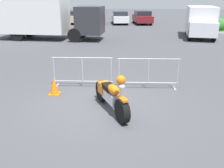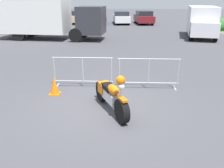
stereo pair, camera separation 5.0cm
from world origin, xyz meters
The scene contains 15 objects.
ground_plane centered at (0.00, 0.00, 0.00)m, with size 120.00×120.00×0.00m, color #424247.
motorcycle centered at (0.34, -0.25, 0.47)m, with size 1.11×2.02×1.22m.
crowd_barrier_near centered at (-0.81, 1.64, 0.55)m, with size 2.11×0.50×1.07m.
crowd_barrier_far centered at (1.48, 1.64, 0.55)m, with size 2.11×0.50×1.07m.
box_truck centered at (-5.42, 11.76, 1.64)m, with size 7.84×2.77×2.98m.
delivery_van centered at (6.29, 13.66, 1.24)m, with size 2.71×5.24×2.31m.
parked_car_green centered at (-10.76, 22.81, 0.77)m, with size 2.40×4.68×1.52m.
parked_car_yellow centered at (-8.16, 22.84, 0.74)m, with size 2.32×4.52×1.47m.
parked_car_tan centered at (-5.56, 23.41, 0.73)m, with size 2.27×4.43×1.44m.
parked_car_blue centered at (-2.96, 23.07, 0.70)m, with size 2.18×4.25×1.38m.
parked_car_white centered at (-0.36, 23.24, 0.72)m, with size 2.23×4.36×1.42m.
parked_car_maroon centered at (2.24, 23.28, 0.75)m, with size 2.34×4.57×1.48m.
pedestrian centered at (-6.92, 13.55, 0.92)m, with size 0.35×0.35×1.69m.
planter_island centered at (8.69, 16.97, 0.39)m, with size 3.45×3.45×1.18m.
traffic_cone centered at (-1.60, 0.84, 0.29)m, with size 0.34×0.34×0.59m.
Camera 2 is at (0.86, -6.64, 3.05)m, focal length 40.00 mm.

